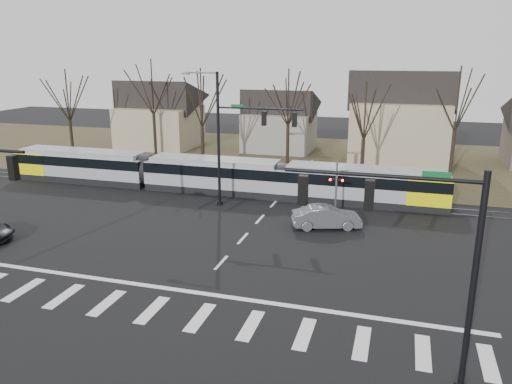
# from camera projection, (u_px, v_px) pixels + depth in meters

# --- Properties ---
(ground) EXTENTS (140.00, 140.00, 0.00)m
(ground) POSITION_uv_depth(u_px,v_px,m) (208.00, 277.00, 26.54)
(ground) COLOR black
(grass_verge) EXTENTS (140.00, 28.00, 0.01)m
(grass_verge) POSITION_uv_depth(u_px,v_px,m) (314.00, 159.00, 56.08)
(grass_verge) COLOR #38331E
(grass_verge) RESTS_ON ground
(crosswalk) EXTENTS (27.00, 2.60, 0.01)m
(crosswalk) POSITION_uv_depth(u_px,v_px,m) (176.00, 314.00, 22.84)
(crosswalk) COLOR silver
(crosswalk) RESTS_ON ground
(stop_line) EXTENTS (28.00, 0.35, 0.01)m
(stop_line) POSITION_uv_depth(u_px,v_px,m) (195.00, 292.00, 24.87)
(stop_line) COLOR silver
(stop_line) RESTS_ON ground
(lane_dashes) EXTENTS (0.18, 30.00, 0.01)m
(lane_dashes) POSITION_uv_depth(u_px,v_px,m) (280.00, 197.00, 41.31)
(lane_dashes) COLOR silver
(lane_dashes) RESTS_ON ground
(rail_pair) EXTENTS (90.00, 1.52, 0.06)m
(rail_pair) POSITION_uv_depth(u_px,v_px,m) (279.00, 197.00, 41.12)
(rail_pair) COLOR #59595E
(rail_pair) RESTS_ON ground
(tram) EXTENTS (38.38, 2.85, 2.91)m
(tram) POSITION_uv_depth(u_px,v_px,m) (213.00, 173.00, 42.50)
(tram) COLOR gray
(tram) RESTS_ON ground
(sedan) EXTENTS (4.40, 5.62, 1.53)m
(sedan) POSITION_uv_depth(u_px,v_px,m) (327.00, 217.00, 33.83)
(sedan) COLOR #56575E
(sedan) RESTS_ON ground
(signal_pole_near_right) EXTENTS (6.72, 0.44, 8.00)m
(signal_pole_near_right) POSITION_uv_depth(u_px,v_px,m) (417.00, 248.00, 16.84)
(signal_pole_near_right) COLOR black
(signal_pole_near_right) RESTS_ON ground
(signal_pole_far) EXTENTS (9.28, 0.44, 10.20)m
(signal_pole_far) POSITION_uv_depth(u_px,v_px,m) (238.00, 134.00, 37.19)
(signal_pole_far) COLOR black
(signal_pole_far) RESTS_ON ground
(rail_crossing_signal) EXTENTS (1.08, 0.36, 4.00)m
(rail_crossing_signal) POSITION_uv_depth(u_px,v_px,m) (336.00, 189.00, 36.48)
(rail_crossing_signal) COLOR #59595B
(rail_crossing_signal) RESTS_ON ground
(tree_row) EXTENTS (59.20, 7.20, 10.00)m
(tree_row) POSITION_uv_depth(u_px,v_px,m) (325.00, 122.00, 48.65)
(tree_row) COLOR black
(tree_row) RESTS_ON ground
(house_a) EXTENTS (9.72, 8.64, 8.60)m
(house_a) POSITION_uv_depth(u_px,v_px,m) (159.00, 111.00, 62.18)
(house_a) COLOR tan
(house_a) RESTS_ON ground
(house_b) EXTENTS (8.64, 7.56, 7.65)m
(house_b) POSITION_uv_depth(u_px,v_px,m) (280.00, 117.00, 60.07)
(house_b) COLOR gray
(house_b) RESTS_ON ground
(house_c) EXTENTS (10.80, 8.64, 10.10)m
(house_c) POSITION_uv_depth(u_px,v_px,m) (401.00, 114.00, 53.14)
(house_c) COLOR tan
(house_c) RESTS_ON ground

